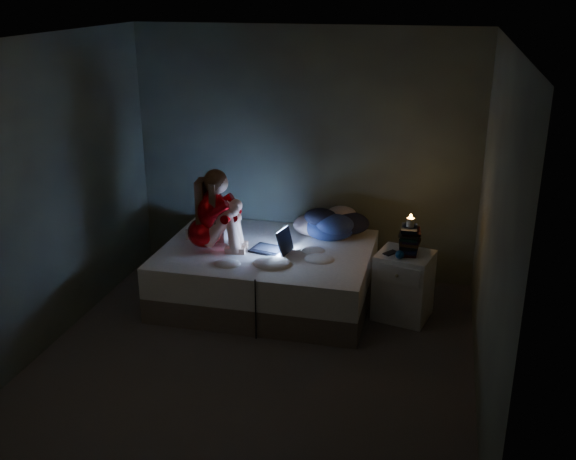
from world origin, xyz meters
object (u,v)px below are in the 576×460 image
(woman, at_px, (204,210))
(nightstand, at_px, (403,285))
(bed, at_px, (267,274))
(laptop, at_px, (270,239))
(candle, at_px, (410,222))
(phone, at_px, (391,254))

(woman, bearing_deg, nightstand, -3.52)
(bed, bearing_deg, laptop, -49.27)
(bed, height_order, laptop, laptop)
(laptop, bearing_deg, nightstand, 12.96)
(nightstand, bearing_deg, candle, 34.61)
(bed, relative_size, laptop, 5.47)
(nightstand, distance_m, phone, 0.36)
(candle, bearing_deg, phone, -154.73)
(laptop, bearing_deg, bed, 142.96)
(woman, height_order, nightstand, woman)
(laptop, bearing_deg, phone, 10.02)
(phone, bearing_deg, candle, 47.89)
(bed, bearing_deg, nightstand, -1.94)
(nightstand, bearing_deg, woman, -163.27)
(woman, distance_m, phone, 1.81)
(laptop, relative_size, phone, 2.62)
(bed, distance_m, woman, 0.90)
(laptop, bearing_deg, candle, 13.34)
(bed, xyz_separation_m, woman, (-0.57, -0.15, 0.68))
(bed, distance_m, candle, 1.52)
(laptop, xyz_separation_m, nightstand, (1.28, 0.02, -0.36))
(laptop, relative_size, candle, 4.59)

